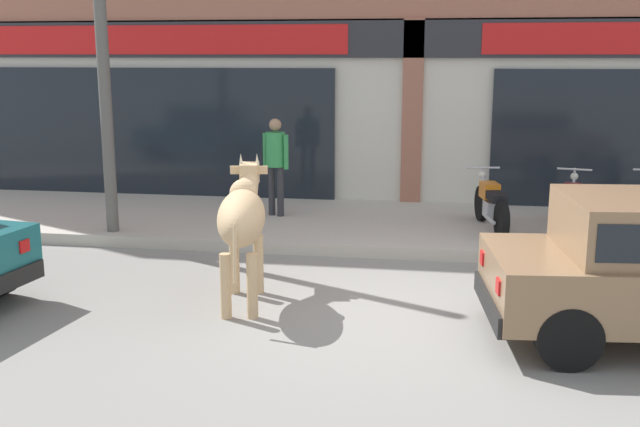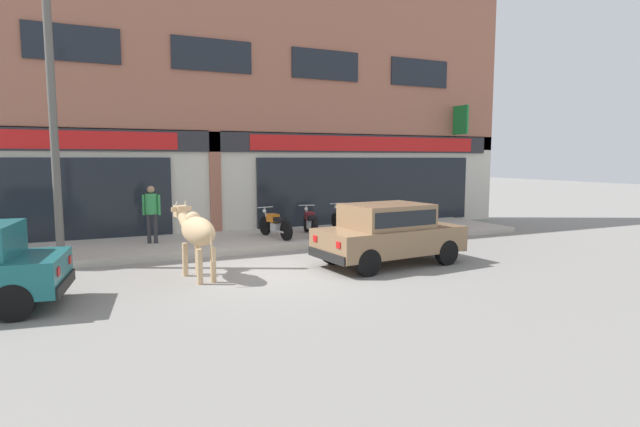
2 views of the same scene
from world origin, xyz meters
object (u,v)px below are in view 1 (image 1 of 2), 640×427
object	(u,v)px
motorcycle_1	(570,206)
utility_pole	(101,29)
motorcycle_0	(491,205)
pedestrian	(276,156)
cow	(242,217)

from	to	relation	value
motorcycle_1	utility_pole	bearing A→B (deg)	-170.87
motorcycle_0	pedestrian	distance (m)	3.52
utility_pole	pedestrian	bearing A→B (deg)	34.20
motorcycle_0	utility_pole	world-z (taller)	utility_pole
cow	pedestrian	size ratio (longest dim) A/B	1.34
motorcycle_1	pedestrian	xyz separation A→B (m)	(-4.60, 0.40, 0.60)
cow	utility_pole	distance (m)	4.18
pedestrian	utility_pole	world-z (taller)	utility_pole
utility_pole	motorcycle_0	bearing A→B (deg)	10.40
motorcycle_0	utility_pole	size ratio (longest dim) A/B	0.30
motorcycle_0	utility_pole	bearing A→B (deg)	-169.60
cow	utility_pole	xyz separation A→B (m)	(-2.68, 2.39, 2.14)
motorcycle_1	utility_pole	xyz separation A→B (m)	(-6.80, -1.09, 2.58)
motorcycle_0	motorcycle_1	xyz separation A→B (m)	(1.17, 0.06, 0.00)
pedestrian	utility_pole	size ratio (longest dim) A/B	0.27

